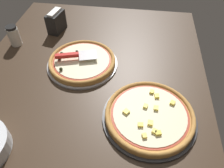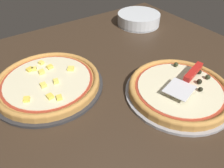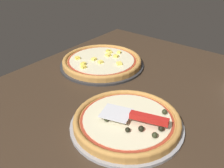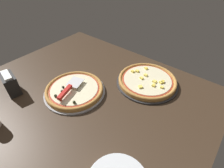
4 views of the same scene
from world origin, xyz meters
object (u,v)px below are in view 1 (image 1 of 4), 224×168
at_px(pizza_back, 150,115).
at_px(parmesan_shaker, 14,36).
at_px(serving_spatula, 72,55).
at_px(napkin_holder, 56,22).
at_px(pizza_front, 82,61).

relative_size(pizza_back, parmesan_shaker, 3.12).
distance_m(serving_spatula, parmesan_shaker, 0.40).
bearing_deg(parmesan_shaker, pizza_back, 61.64).
relative_size(serving_spatula, napkin_holder, 1.60).
bearing_deg(napkin_holder, parmesan_shaker, -47.87).
xyz_separation_m(serving_spatula, napkin_holder, (-0.31, -0.19, 0.00)).
relative_size(pizza_front, serving_spatula, 1.59).
xyz_separation_m(pizza_back, parmesan_shaker, (-0.43, -0.79, 0.03)).
xyz_separation_m(serving_spatula, parmesan_shaker, (-0.13, -0.38, -0.00)).
bearing_deg(parmesan_shaker, pizza_front, 73.65).
relative_size(pizza_front, parmesan_shaker, 2.92).
height_order(pizza_front, serving_spatula, serving_spatula).
height_order(parmesan_shaker, napkin_holder, napkin_holder).
height_order(pizza_front, pizza_back, pizza_front).
bearing_deg(pizza_back, pizza_front, -129.77).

